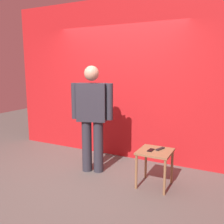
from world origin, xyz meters
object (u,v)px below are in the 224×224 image
at_px(standing_person, 92,114).
at_px(cell_phone, 151,150).
at_px(side_table, 155,157).
at_px(tv_remote, 160,149).

relative_size(standing_person, cell_phone, 12.20).
relative_size(standing_person, side_table, 3.23).
xyz_separation_m(standing_person, tv_remote, (1.14, 0.03, -0.43)).
bearing_deg(side_table, standing_person, 177.15).
xyz_separation_m(side_table, tv_remote, (0.05, 0.08, 0.10)).
distance_m(standing_person, side_table, 1.21).
relative_size(standing_person, tv_remote, 10.33).
bearing_deg(standing_person, tv_remote, 1.29).
bearing_deg(tv_remote, cell_phone, -117.29).
relative_size(side_table, tv_remote, 3.20).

